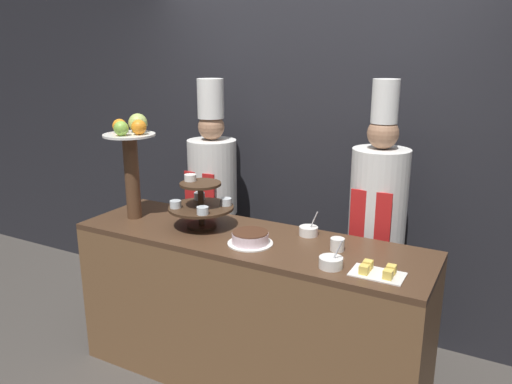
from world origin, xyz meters
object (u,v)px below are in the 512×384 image
at_px(fruit_pedestal, 132,151).
at_px(cake_round, 250,238).
at_px(cup_white, 337,244).
at_px(chef_center_left, 377,217).
at_px(tiered_stand, 201,203).
at_px(cake_square_tray, 378,271).
at_px(chef_left, 213,193).
at_px(serving_bowl_near, 331,262).
at_px(serving_bowl_far, 309,231).

distance_m(fruit_pedestal, cake_round, 0.99).
bearing_deg(cake_round, cup_white, 17.07).
relative_size(fruit_pedestal, chef_center_left, 0.36).
distance_m(tiered_stand, chef_center_left, 1.11).
bearing_deg(cake_square_tray, chef_left, 152.84).
bearing_deg(cup_white, chef_left, 155.23).
xyz_separation_m(cup_white, serving_bowl_near, (0.05, -0.23, -0.01)).
height_order(cup_white, cake_square_tray, cup_white).
height_order(cake_round, cup_white, cake_round).
bearing_deg(fruit_pedestal, chef_left, 72.22).
bearing_deg(tiered_stand, cake_round, -14.91).
relative_size(tiered_stand, serving_bowl_far, 2.61).
xyz_separation_m(tiered_stand, fruit_pedestal, (-0.49, -0.05, 0.29)).
xyz_separation_m(cake_round, chef_left, (-0.70, 0.68, 0.00)).
bearing_deg(cake_round, serving_bowl_near, -9.73).
bearing_deg(chef_left, serving_bowl_far, -22.75).
bearing_deg(serving_bowl_far, tiered_stand, -164.49).
bearing_deg(chef_center_left, serving_bowl_near, -91.89).
relative_size(serving_bowl_far, chef_left, 0.08).
xyz_separation_m(fruit_pedestal, cup_white, (1.36, 0.08, -0.41)).
bearing_deg(cake_square_tray, fruit_pedestal, 175.82).
distance_m(fruit_pedestal, cake_square_tray, 1.70).
bearing_deg(tiered_stand, fruit_pedestal, -174.24).
distance_m(serving_bowl_near, chef_left, 1.43).
bearing_deg(cake_square_tray, chef_center_left, 105.49).
bearing_deg(chef_center_left, cake_round, -128.43).
xyz_separation_m(fruit_pedestal, chef_center_left, (1.43, 0.62, -0.40)).
bearing_deg(cake_square_tray, cup_white, 143.90).
xyz_separation_m(cake_round, chef_center_left, (0.54, 0.68, 0.01)).
bearing_deg(serving_bowl_near, cake_square_tray, 6.98).
height_order(serving_bowl_near, serving_bowl_far, serving_bowl_near).
relative_size(fruit_pedestal, serving_bowl_near, 4.28).
height_order(cake_square_tray, serving_bowl_near, serving_bowl_near).
xyz_separation_m(cake_square_tray, chef_center_left, (-0.20, 0.74, 0.03)).
height_order(serving_bowl_near, chef_center_left, chef_center_left).
distance_m(tiered_stand, cake_square_tray, 1.17).
xyz_separation_m(serving_bowl_far, chef_center_left, (0.30, 0.39, 0.02)).
height_order(tiered_stand, cup_white, tiered_stand).
relative_size(cake_round, serving_bowl_far, 1.68).
bearing_deg(cake_square_tray, serving_bowl_far, 145.58).
bearing_deg(chef_center_left, cup_white, -97.80).
bearing_deg(serving_bowl_far, fruit_pedestal, -168.60).
xyz_separation_m(fruit_pedestal, chef_left, (0.20, 0.62, -0.40)).
relative_size(cake_round, cake_square_tray, 1.00).
xyz_separation_m(serving_bowl_near, chef_center_left, (0.03, 0.77, 0.02)).
height_order(tiered_stand, chef_left, chef_left).
bearing_deg(tiered_stand, serving_bowl_near, -12.05).
bearing_deg(tiered_stand, cake_square_tray, -8.33).
xyz_separation_m(serving_bowl_near, serving_bowl_far, (-0.28, 0.38, -0.00)).
distance_m(cake_square_tray, chef_center_left, 0.77).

